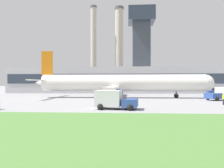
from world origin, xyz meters
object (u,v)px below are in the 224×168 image
(fuel_truck, at_px, (224,94))
(ground_crew_person, at_px, (224,99))
(pushback_tug, at_px, (215,93))
(airplane, at_px, (121,83))
(baggage_truck, at_px, (113,100))

(fuel_truck, height_order, ground_crew_person, fuel_truck)
(pushback_tug, distance_m, ground_crew_person, 17.46)
(airplane, distance_m, baggage_truck, 19.47)
(pushback_tug, relative_size, baggage_truck, 0.68)
(baggage_truck, distance_m, ground_crew_person, 15.76)
(fuel_truck, relative_size, ground_crew_person, 3.93)
(fuel_truck, bearing_deg, pushback_tug, 78.98)
(baggage_truck, bearing_deg, pushback_tug, 48.00)
(airplane, distance_m, fuel_truck, 19.03)
(baggage_truck, bearing_deg, airplane, 89.21)
(ground_crew_person, bearing_deg, pushback_tug, 71.89)
(baggage_truck, distance_m, fuel_truck, 23.73)
(baggage_truck, height_order, fuel_truck, fuel_truck)
(airplane, xyz_separation_m, baggage_truck, (-0.27, -19.38, -1.90))
(pushback_tug, height_order, baggage_truck, baggage_truck)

